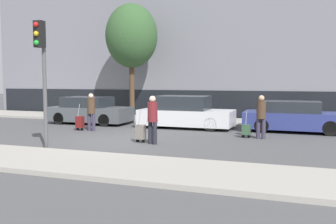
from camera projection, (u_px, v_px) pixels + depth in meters
The scene contains 16 objects.
ground_plane at pixel (122, 142), 13.40m from camera, with size 80.00×80.00×0.00m, color #4C4C4F.
sidewalk_near at pixel (58, 161), 9.87m from camera, with size 28.00×2.50×0.12m.
sidewalk_far at pixel (181, 120), 19.96m from camera, with size 28.00×3.00×0.12m.
building_facade at pixel (199, 24), 22.72m from camera, with size 28.00×2.54×11.23m.
parked_car_0 at pixel (90, 111), 18.90m from camera, with size 4.09×1.83×1.35m.
parked_car_1 at pixel (185, 113), 17.18m from camera, with size 4.27×1.83×1.47m.
parked_car_2 at pixel (294, 117), 15.85m from camera, with size 4.25×1.72×1.31m.
pedestrian_left at pixel (91, 110), 16.14m from camera, with size 0.35×0.34×1.63m.
trolley_left at pixel (80, 122), 16.32m from camera, with size 0.34×0.29×1.16m.
pedestrian_center at pixel (153, 117), 12.79m from camera, with size 0.34×0.34×1.66m.
trolley_center at pixel (140, 132), 13.16m from camera, with size 0.34×0.29×1.17m.
pedestrian_right at pixel (261, 114), 13.95m from camera, with size 0.35×0.34×1.64m.
trolley_right at pixel (246, 130), 14.23m from camera, with size 0.34×0.29×1.04m.
traffic_light at pixel (42, 59), 11.45m from camera, with size 0.28×0.47×3.98m.
parked_bicycle at pixel (199, 112), 19.87m from camera, with size 1.77×0.06×0.96m.
bare_tree_near_crossing at pixel (132, 36), 20.76m from camera, with size 2.89×2.89×6.30m.
Camera 1 is at (6.02, -11.93, 2.20)m, focal length 40.00 mm.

